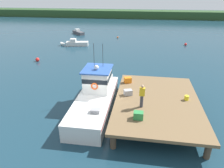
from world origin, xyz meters
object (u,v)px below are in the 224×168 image
(crate_stack_mid_dock, at_px, (128,80))
(mooring_buoy_outer, at_px, (186,44))
(crate_single_far, at_px, (128,92))
(bait_bucket, at_px, (187,98))
(mooring_buoy_inshore, at_px, (118,37))
(main_fishing_boat, at_px, (96,95))
(moored_boat_off_the_point, at_px, (78,32))
(crate_stack_near_edge, at_px, (138,115))
(moored_boat_mid_harbor, at_px, (75,43))
(mooring_buoy_channel_marker, at_px, (37,60))
(deckhand_by_the_boat, at_px, (142,96))

(crate_stack_mid_dock, xyz_separation_m, mooring_buoy_outer, (8.10, 19.79, -1.22))
(crate_stack_mid_dock, distance_m, mooring_buoy_outer, 21.42)
(crate_single_far, distance_m, bait_bucket, 4.25)
(crate_single_far, height_order, mooring_buoy_inshore, crate_single_far)
(main_fishing_boat, bearing_deg, moored_boat_off_the_point, 110.19)
(crate_stack_near_edge, xyz_separation_m, moored_boat_mid_harbor, (-11.42, 22.22, -1.04))
(mooring_buoy_outer, bearing_deg, crate_stack_mid_dock, -112.26)
(mooring_buoy_inshore, xyz_separation_m, mooring_buoy_channel_marker, (-8.40, -16.24, 0.09))
(moored_boat_mid_harbor, relative_size, mooring_buoy_outer, 10.69)
(crate_stack_near_edge, bearing_deg, deckhand_by_the_boat, 84.43)
(main_fishing_boat, distance_m, mooring_buoy_channel_marker, 14.40)
(crate_stack_near_edge, xyz_separation_m, deckhand_by_the_boat, (0.14, 1.48, 0.62))
(crate_stack_near_edge, xyz_separation_m, crate_single_far, (-0.91, 3.11, -0.03))
(mooring_buoy_outer, bearing_deg, crate_stack_near_edge, -105.46)
(bait_bucket, bearing_deg, moored_boat_off_the_point, 120.78)
(bait_bucket, xyz_separation_m, mooring_buoy_inshore, (-8.52, 26.42, -1.21))
(bait_bucket, distance_m, mooring_buoy_channel_marker, 19.77)
(crate_stack_mid_dock, relative_size, bait_bucket, 1.76)
(moored_boat_off_the_point, distance_m, moored_boat_mid_harbor, 10.41)
(moored_boat_mid_harbor, relative_size, mooring_buoy_channel_marker, 9.17)
(mooring_buoy_inshore, height_order, mooring_buoy_channel_marker, mooring_buoy_channel_marker)
(main_fishing_boat, relative_size, bait_bucket, 28.87)
(bait_bucket, height_order, moored_boat_mid_harbor, bait_bucket)
(crate_single_far, xyz_separation_m, mooring_buoy_channel_marker, (-12.67, 10.04, -1.15))
(crate_single_far, relative_size, mooring_buoy_channel_marker, 1.18)
(moored_boat_off_the_point, bearing_deg, bait_bucket, -59.22)
(crate_single_far, relative_size, crate_stack_mid_dock, 1.00)
(bait_bucket, height_order, moored_boat_off_the_point, bait_bucket)
(crate_stack_mid_dock, height_order, bait_bucket, crate_stack_mid_dock)
(bait_bucket, bearing_deg, mooring_buoy_inshore, 107.87)
(crate_stack_mid_dock, relative_size, moored_boat_off_the_point, 0.17)
(moored_boat_off_the_point, height_order, mooring_buoy_outer, moored_boat_off_the_point)
(crate_stack_mid_dock, bearing_deg, moored_boat_off_the_point, 115.81)
(main_fishing_boat, xyz_separation_m, mooring_buoy_channel_marker, (-10.22, 10.12, -0.75))
(crate_stack_near_edge, relative_size, mooring_buoy_channel_marker, 1.18)
(crate_stack_mid_dock, height_order, mooring_buoy_outer, crate_stack_mid_dock)
(deckhand_by_the_boat, height_order, moored_boat_mid_harbor, deckhand_by_the_boat)
(mooring_buoy_inshore, bearing_deg, moored_boat_off_the_point, 162.12)
(main_fishing_boat, height_order, crate_stack_near_edge, main_fishing_boat)
(crate_single_far, relative_size, moored_boat_mid_harbor, 0.13)
(main_fishing_boat, bearing_deg, mooring_buoy_inshore, 93.96)
(crate_stack_mid_dock, xyz_separation_m, moored_boat_mid_harbor, (-10.30, 16.78, -1.04))
(crate_stack_mid_dock, relative_size, moored_boat_mid_harbor, 0.13)
(crate_stack_mid_dock, bearing_deg, deckhand_by_the_boat, -72.22)
(mooring_buoy_outer, height_order, mooring_buoy_inshore, mooring_buoy_outer)
(crate_single_far, xyz_separation_m, mooring_buoy_inshore, (-4.27, 26.28, -1.25))
(main_fishing_boat, relative_size, moored_boat_off_the_point, 2.78)
(mooring_buoy_channel_marker, bearing_deg, mooring_buoy_inshore, 62.65)
(mooring_buoy_channel_marker, bearing_deg, crate_stack_near_edge, -44.09)
(mooring_buoy_outer, bearing_deg, mooring_buoy_inshore, 161.05)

